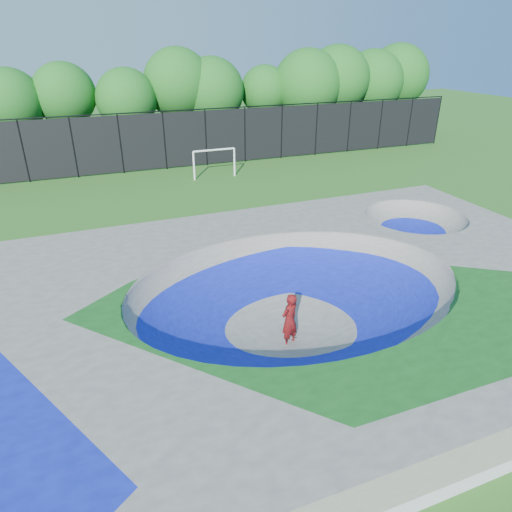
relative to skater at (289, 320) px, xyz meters
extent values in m
plane|color=#265D1A|center=(0.76, 1.07, -0.88)|extent=(120.00, 120.00, 0.00)
cube|color=gray|center=(0.76, 1.07, -0.13)|extent=(22.00, 14.00, 1.50)
imported|color=#B5100E|center=(0.00, 0.00, 0.00)|extent=(0.76, 0.64, 1.76)
cube|color=black|center=(0.00, 0.00, -0.86)|extent=(0.81, 0.40, 0.05)
cylinder|color=white|center=(1.91, 18.61, 0.05)|extent=(0.12, 0.12, 1.87)
cylinder|color=white|center=(4.71, 18.61, 0.05)|extent=(0.12, 0.12, 1.87)
cylinder|color=white|center=(3.31, 18.61, 0.99)|extent=(2.81, 0.12, 0.12)
cylinder|color=black|center=(-8.24, 22.07, 1.12)|extent=(0.09, 0.09, 4.00)
cylinder|color=black|center=(-5.24, 22.07, 1.12)|extent=(0.09, 0.09, 4.00)
cylinder|color=black|center=(-2.24, 22.07, 1.12)|extent=(0.09, 0.09, 4.00)
cylinder|color=black|center=(0.76, 22.07, 1.12)|extent=(0.09, 0.09, 4.00)
cylinder|color=black|center=(3.76, 22.07, 1.12)|extent=(0.09, 0.09, 4.00)
cylinder|color=black|center=(6.76, 22.07, 1.12)|extent=(0.09, 0.09, 4.00)
cylinder|color=black|center=(9.76, 22.07, 1.12)|extent=(0.09, 0.09, 4.00)
cylinder|color=black|center=(12.76, 22.07, 1.12)|extent=(0.09, 0.09, 4.00)
cylinder|color=black|center=(15.76, 22.07, 1.12)|extent=(0.09, 0.09, 4.00)
cylinder|color=black|center=(18.76, 22.07, 1.12)|extent=(0.09, 0.09, 4.00)
cylinder|color=black|center=(21.76, 22.07, 1.12)|extent=(0.09, 0.09, 4.00)
cylinder|color=black|center=(24.76, 22.07, 1.12)|extent=(0.09, 0.09, 4.00)
cube|color=black|center=(0.76, 22.07, 1.12)|extent=(48.00, 0.03, 3.80)
cylinder|color=black|center=(0.76, 22.07, 3.12)|extent=(48.00, 0.08, 0.08)
cylinder|color=#422A21|center=(-8.90, 27.24, 0.49)|extent=(0.44, 0.44, 2.75)
sphere|color=#19601A|center=(-8.90, 27.24, 3.59)|extent=(4.61, 4.61, 4.61)
cylinder|color=#422A21|center=(-5.27, 27.51, 0.68)|extent=(0.44, 0.44, 3.12)
sphere|color=#19601A|center=(-5.27, 27.51, 3.94)|extent=(4.51, 4.51, 4.51)
cylinder|color=#422A21|center=(-1.01, 26.55, 0.48)|extent=(0.44, 0.44, 2.72)
sphere|color=#19601A|center=(-1.01, 26.55, 3.53)|extent=(4.50, 4.50, 4.50)
cylinder|color=#422A21|center=(3.10, 27.22, 0.80)|extent=(0.44, 0.44, 3.36)
sphere|color=#19601A|center=(3.10, 27.22, 4.47)|extent=(5.30, 5.30, 5.30)
cylinder|color=#422A21|center=(5.69, 26.84, 0.49)|extent=(0.44, 0.44, 2.73)
sphere|color=#19601A|center=(5.69, 26.84, 3.81)|extent=(5.23, 5.23, 5.23)
cylinder|color=#422A21|center=(10.38, 27.00, 0.64)|extent=(0.44, 0.44, 3.05)
sphere|color=#19601A|center=(10.38, 27.00, 3.69)|extent=(4.05, 4.05, 4.05)
cylinder|color=#422A21|center=(13.82, 25.94, 0.55)|extent=(0.44, 0.44, 2.86)
sphere|color=#19601A|center=(13.82, 25.94, 4.12)|extent=(5.72, 5.72, 5.72)
cylinder|color=#422A21|center=(16.83, 26.26, 0.72)|extent=(0.44, 0.44, 3.20)
sphere|color=#19601A|center=(16.83, 26.26, 4.43)|extent=(5.62, 5.62, 5.62)
cylinder|color=#422A21|center=(20.84, 26.83, 0.54)|extent=(0.44, 0.44, 2.84)
sphere|color=#19601A|center=(20.84, 26.83, 4.06)|extent=(5.59, 5.59, 5.59)
cylinder|color=#422A21|center=(24.46, 27.97, 0.69)|extent=(0.44, 0.44, 3.15)
sphere|color=#19601A|center=(24.46, 27.97, 4.43)|extent=(5.76, 5.76, 5.76)
camera|label=1|loc=(-5.15, -10.30, 7.61)|focal=32.00mm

